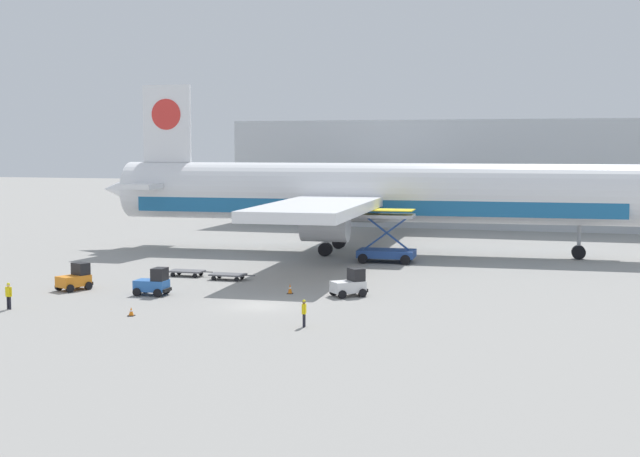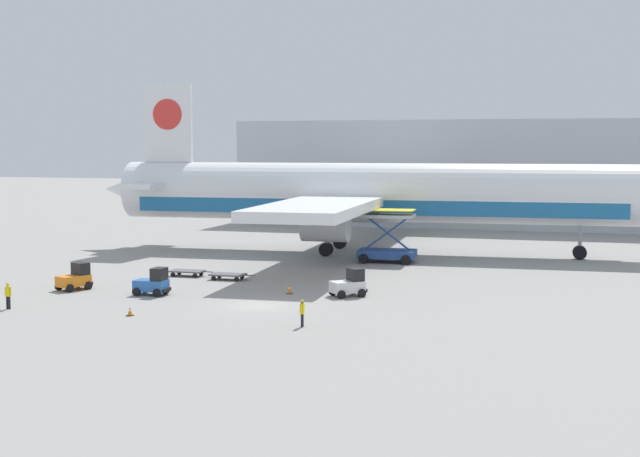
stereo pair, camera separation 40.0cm
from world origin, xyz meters
name	(u,v)px [view 1 (the left image)]	position (x,y,z in m)	size (l,w,h in m)	color
ground_plane	(259,306)	(0.00, 0.00, 0.00)	(400.00, 400.00, 0.00)	gray
terminal_building	(577,174)	(20.07, 67.11, 6.99)	(90.00, 18.20, 14.00)	#B2B7BC
airplane_main	(365,195)	(0.04, 30.59, 5.84)	(58.10, 48.36, 17.00)	white
scissor_lift_loader	(387,242)	(3.53, 24.50, 1.89)	(5.35, 3.61, 4.87)	#284C99
baggage_tug_foreground	(350,284)	(4.94, 5.49, 0.88)	(2.78, 2.69, 2.00)	silver
baggage_tug_mid	(154,283)	(-8.76, 1.92, 0.88)	(2.50, 1.70, 2.00)	#2D66B7
baggage_tug_far	(76,278)	(-15.47, 2.43, 0.88)	(2.39, 2.80, 2.00)	orange
baggage_dolly_lead	(187,272)	(-10.41, 11.13, 0.39)	(3.72, 1.56, 0.48)	#56565B
baggage_dolly_second	(228,275)	(-6.42, 10.26, 0.39)	(3.72, 1.56, 0.48)	#56565B
ground_crew_near	(304,311)	(4.99, -5.76, 0.96)	(0.26, 0.57, 1.66)	black
ground_crew_far	(9,294)	(-15.37, -5.82, 1.06)	(0.56, 0.28, 1.79)	black
traffic_cone_near	(131,312)	(-6.56, -5.57, 0.28)	(0.40, 0.40, 0.57)	black
traffic_cone_far	(290,289)	(0.47, 5.28, 0.37)	(0.40, 0.40, 0.75)	black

